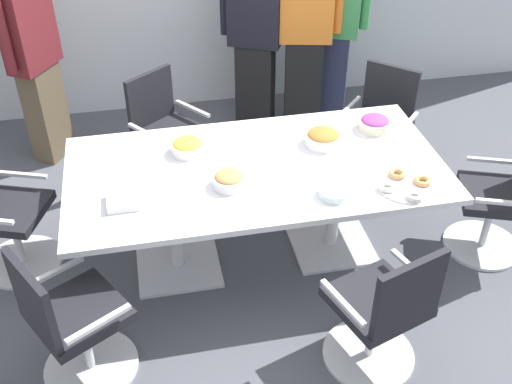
# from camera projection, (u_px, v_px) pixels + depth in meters

# --- Properties ---
(ground_plane) EXTENTS (10.00, 10.00, 0.01)m
(ground_plane) POSITION_uv_depth(u_px,v_px,m) (256.00, 255.00, 4.40)
(ground_plane) COLOR #4C4F56
(conference_table) EXTENTS (2.40, 1.20, 0.75)m
(conference_table) POSITION_uv_depth(u_px,v_px,m) (256.00, 183.00, 4.02)
(conference_table) COLOR silver
(conference_table) RESTS_ON ground
(office_chair_0) EXTENTS (0.76, 0.76, 0.91)m
(office_chair_0) POSITION_uv_depth(u_px,v_px,m) (167.00, 137.00, 4.90)
(office_chair_0) COLOR silver
(office_chair_0) RESTS_ON ground
(office_chair_1) EXTENTS (0.69, 0.69, 0.91)m
(office_chair_1) POSITION_uv_depth(u_px,v_px,m) (3.00, 217.00, 4.09)
(office_chair_1) COLOR silver
(office_chair_1) RESTS_ON ground
(office_chair_2) EXTENTS (0.74, 0.74, 0.91)m
(office_chair_2) POSITION_uv_depth(u_px,v_px,m) (71.00, 325.00, 3.34)
(office_chair_2) COLOR silver
(office_chair_2) RESTS_ON ground
(office_chair_3) EXTENTS (0.68, 0.68, 0.91)m
(office_chair_3) POSITION_uv_depth(u_px,v_px,m) (382.00, 314.00, 3.40)
(office_chair_3) COLOR silver
(office_chair_3) RESTS_ON ground
(office_chair_4) EXTENTS (0.70, 0.70, 0.91)m
(office_chair_4) POSITION_uv_depth(u_px,v_px,m) (502.00, 202.00, 4.22)
(office_chair_4) COLOR silver
(office_chair_4) RESTS_ON ground
(office_chair_5) EXTENTS (0.76, 0.76, 0.91)m
(office_chair_5) POSITION_uv_depth(u_px,v_px,m) (378.00, 131.00, 4.98)
(office_chair_5) COLOR silver
(office_chair_5) RESTS_ON ground
(person_standing_0) EXTENTS (0.42, 0.56, 1.74)m
(person_standing_0) POSITION_uv_depth(u_px,v_px,m) (34.00, 57.00, 4.91)
(person_standing_0) COLOR brown
(person_standing_0) RESTS_ON ground
(person_standing_1) EXTENTS (0.58, 0.39, 1.76)m
(person_standing_1) POSITION_uv_depth(u_px,v_px,m) (255.00, 35.00, 5.25)
(person_standing_1) COLOR black
(person_standing_1) RESTS_ON ground
(person_standing_2) EXTENTS (0.61, 0.31, 1.86)m
(person_standing_2) POSITION_uv_depth(u_px,v_px,m) (306.00, 29.00, 5.20)
(person_standing_2) COLOR black
(person_standing_2) RESTS_ON ground
(person_standing_3) EXTENTS (0.60, 0.37, 1.86)m
(person_standing_3) POSITION_uv_depth(u_px,v_px,m) (333.00, 24.00, 5.29)
(person_standing_3) COLOR #232842
(person_standing_3) RESTS_ON ground
(snack_bowl_pretzels) EXTENTS (0.24, 0.24, 0.11)m
(snack_bowl_pretzels) POSITION_uv_depth(u_px,v_px,m) (323.00, 138.00, 4.13)
(snack_bowl_pretzels) COLOR white
(snack_bowl_pretzels) RESTS_ON conference_table
(snack_bowl_chips_yellow) EXTENTS (0.22, 0.22, 0.10)m
(snack_bowl_chips_yellow) POSITION_uv_depth(u_px,v_px,m) (188.00, 146.00, 4.05)
(snack_bowl_chips_yellow) COLOR white
(snack_bowl_chips_yellow) RESTS_ON conference_table
(snack_bowl_candy_mix) EXTENTS (0.22, 0.22, 0.10)m
(snack_bowl_candy_mix) POSITION_uv_depth(u_px,v_px,m) (375.00, 123.00, 4.29)
(snack_bowl_candy_mix) COLOR beige
(snack_bowl_candy_mix) RESTS_ON conference_table
(snack_bowl_cookies) EXTENTS (0.20, 0.20, 0.10)m
(snack_bowl_cookies) POSITION_uv_depth(u_px,v_px,m) (229.00, 180.00, 3.75)
(snack_bowl_cookies) COLOR white
(snack_bowl_cookies) RESTS_ON conference_table
(donut_platter) EXTENTS (0.34, 0.34, 0.04)m
(donut_platter) POSITION_uv_depth(u_px,v_px,m) (405.00, 186.00, 3.75)
(donut_platter) COLOR white
(donut_platter) RESTS_ON conference_table
(plate_stack) EXTENTS (0.19, 0.19, 0.05)m
(plate_stack) POSITION_uv_depth(u_px,v_px,m) (334.00, 193.00, 3.68)
(plate_stack) COLOR white
(plate_stack) RESTS_ON conference_table
(napkin_pile) EXTENTS (0.19, 0.19, 0.05)m
(napkin_pile) POSITION_uv_depth(u_px,v_px,m) (123.00, 200.00, 3.62)
(napkin_pile) COLOR white
(napkin_pile) RESTS_ON conference_table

